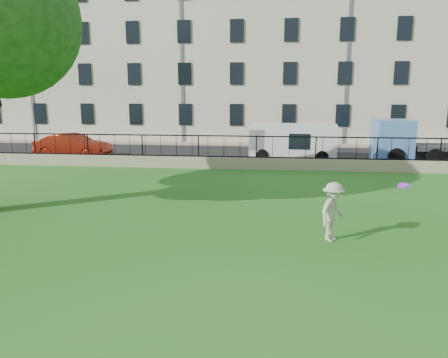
# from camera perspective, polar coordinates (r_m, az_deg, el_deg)

# --- Properties ---
(ground) EXTENTS (120.00, 120.00, 0.00)m
(ground) POSITION_cam_1_polar(r_m,az_deg,el_deg) (11.01, 1.50, -9.82)
(ground) COLOR #1D5E16
(ground) RESTS_ON ground
(retaining_wall) EXTENTS (50.00, 0.40, 0.60)m
(retaining_wall) POSITION_cam_1_polar(r_m,az_deg,el_deg) (22.54, 4.20, 2.04)
(retaining_wall) COLOR gray
(retaining_wall) RESTS_ON ground
(iron_railing) EXTENTS (50.00, 0.05, 1.13)m
(iron_railing) POSITION_cam_1_polar(r_m,az_deg,el_deg) (22.42, 4.23, 4.19)
(iron_railing) COLOR black
(iron_railing) RESTS_ON retaining_wall
(street) EXTENTS (60.00, 9.00, 0.01)m
(street) POSITION_cam_1_polar(r_m,az_deg,el_deg) (27.23, 4.61, 3.05)
(street) COLOR black
(street) RESTS_ON ground
(sidewalk) EXTENTS (60.00, 1.40, 0.12)m
(sidewalk) POSITION_cam_1_polar(r_m,az_deg,el_deg) (32.37, 4.94, 4.50)
(sidewalk) COLOR gray
(sidewalk) RESTS_ON ground
(building_row) EXTENTS (56.40, 10.40, 13.80)m
(building_row) POSITION_cam_1_polar(r_m,az_deg,el_deg) (37.91, 5.39, 15.90)
(building_row) COLOR beige
(building_row) RESTS_ON ground
(man) EXTENTS (1.07, 1.20, 1.61)m
(man) POSITION_cam_1_polar(r_m,az_deg,el_deg) (12.09, 14.01, -4.17)
(man) COLOR #BBB498
(man) RESTS_ON ground
(frisbee) EXTENTS (0.29, 0.28, 0.12)m
(frisbee) POSITION_cam_1_polar(r_m,az_deg,el_deg) (11.62, 22.39, -0.78)
(frisbee) COLOR #A528E8
(red_sedan) EXTENTS (4.55, 1.87, 1.46)m
(red_sedan) POSITION_cam_1_polar(r_m,az_deg,el_deg) (27.53, -19.14, 4.07)
(red_sedan) COLOR maroon
(red_sedan) RESTS_ON street
(white_van) EXTENTS (5.07, 2.33, 2.07)m
(white_van) POSITION_cam_1_polar(r_m,az_deg,el_deg) (25.82, 9.00, 4.78)
(white_van) COLOR silver
(white_van) RESTS_ON street
(blue_truck) EXTENTS (5.74, 2.21, 2.38)m
(blue_truck) POSITION_cam_1_polar(r_m,az_deg,el_deg) (27.14, 24.83, 4.52)
(blue_truck) COLOR #5887CE
(blue_truck) RESTS_ON street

